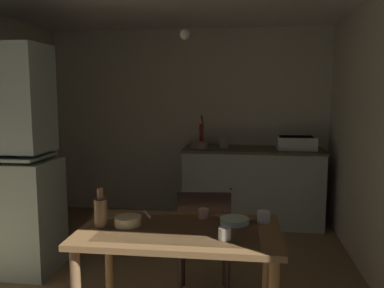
{
  "coord_description": "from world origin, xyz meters",
  "views": [
    {
      "loc": [
        0.77,
        -3.23,
        1.57
      ],
      "look_at": [
        0.32,
        0.01,
        1.14
      ],
      "focal_mm": 37.4,
      "sensor_mm": 36.0,
      "label": 1
    }
  ],
  "objects_px": {
    "hutch_cabinet": "(4,167)",
    "mug_dark": "(203,214)",
    "glass_bottle": "(101,211)",
    "sink_basin": "(296,143)",
    "serving_bowl_wide": "(235,221)",
    "mixing_bowl_counter": "(198,145)",
    "dining_table": "(179,246)",
    "chair_far_side": "(204,240)",
    "hand_pump": "(201,133)"
  },
  "relations": [
    {
      "from": "chair_far_side",
      "to": "serving_bowl_wide",
      "type": "distance_m",
      "value": 0.58
    },
    {
      "from": "mixing_bowl_counter",
      "to": "dining_table",
      "type": "relative_size",
      "value": 0.18
    },
    {
      "from": "serving_bowl_wide",
      "to": "mixing_bowl_counter",
      "type": "bearing_deg",
      "value": 102.46
    },
    {
      "from": "mixing_bowl_counter",
      "to": "glass_bottle",
      "type": "bearing_deg",
      "value": -96.92
    },
    {
      "from": "hutch_cabinet",
      "to": "mug_dark",
      "type": "height_order",
      "value": "hutch_cabinet"
    },
    {
      "from": "sink_basin",
      "to": "mixing_bowl_counter",
      "type": "xyz_separation_m",
      "value": [
        -1.14,
        -0.05,
        -0.04
      ]
    },
    {
      "from": "sink_basin",
      "to": "mug_dark",
      "type": "relative_size",
      "value": 6.17
    },
    {
      "from": "sink_basin",
      "to": "mug_dark",
      "type": "xyz_separation_m",
      "value": [
        -0.84,
        -2.25,
        -0.2
      ]
    },
    {
      "from": "glass_bottle",
      "to": "sink_basin",
      "type": "bearing_deg",
      "value": 60.04
    },
    {
      "from": "glass_bottle",
      "to": "mixing_bowl_counter",
      "type": "bearing_deg",
      "value": 83.08
    },
    {
      "from": "hutch_cabinet",
      "to": "sink_basin",
      "type": "height_order",
      "value": "hutch_cabinet"
    },
    {
      "from": "chair_far_side",
      "to": "dining_table",
      "type": "bearing_deg",
      "value": -98.51
    },
    {
      "from": "mixing_bowl_counter",
      "to": "dining_table",
      "type": "bearing_deg",
      "value": -85.69
    },
    {
      "from": "hand_pump",
      "to": "mixing_bowl_counter",
      "type": "distance_m",
      "value": 0.17
    },
    {
      "from": "hand_pump",
      "to": "chair_far_side",
      "type": "relative_size",
      "value": 0.45
    },
    {
      "from": "dining_table",
      "to": "chair_far_side",
      "type": "distance_m",
      "value": 0.61
    },
    {
      "from": "dining_table",
      "to": "serving_bowl_wide",
      "type": "xyz_separation_m",
      "value": [
        0.32,
        0.14,
        0.12
      ]
    },
    {
      "from": "dining_table",
      "to": "serving_bowl_wide",
      "type": "distance_m",
      "value": 0.37
    },
    {
      "from": "chair_far_side",
      "to": "mug_dark",
      "type": "relative_size",
      "value": 12.18
    },
    {
      "from": "sink_basin",
      "to": "serving_bowl_wide",
      "type": "relative_size",
      "value": 2.45
    },
    {
      "from": "hand_pump",
      "to": "dining_table",
      "type": "distance_m",
      "value": 2.57
    },
    {
      "from": "sink_basin",
      "to": "chair_far_side",
      "type": "xyz_separation_m",
      "value": [
        -0.88,
        -1.91,
        -0.51
      ]
    },
    {
      "from": "hutch_cabinet",
      "to": "mug_dark",
      "type": "relative_size",
      "value": 27.57
    },
    {
      "from": "hutch_cabinet",
      "to": "hand_pump",
      "type": "height_order",
      "value": "hutch_cabinet"
    },
    {
      "from": "hand_pump",
      "to": "dining_table",
      "type": "bearing_deg",
      "value": -86.41
    },
    {
      "from": "serving_bowl_wide",
      "to": "mug_dark",
      "type": "relative_size",
      "value": 2.52
    },
    {
      "from": "dining_table",
      "to": "serving_bowl_wide",
      "type": "bearing_deg",
      "value": 23.52
    },
    {
      "from": "hand_pump",
      "to": "glass_bottle",
      "type": "distance_m",
      "value": 2.58
    },
    {
      "from": "mug_dark",
      "to": "hutch_cabinet",
      "type": "bearing_deg",
      "value": 160.01
    },
    {
      "from": "hutch_cabinet",
      "to": "serving_bowl_wide",
      "type": "height_order",
      "value": "hutch_cabinet"
    },
    {
      "from": "mixing_bowl_counter",
      "to": "serving_bowl_wide",
      "type": "relative_size",
      "value": 1.22
    },
    {
      "from": "hutch_cabinet",
      "to": "chair_far_side",
      "type": "xyz_separation_m",
      "value": [
        1.78,
        -0.31,
        -0.44
      ]
    },
    {
      "from": "hutch_cabinet",
      "to": "glass_bottle",
      "type": "relative_size",
      "value": 8.25
    },
    {
      "from": "hutch_cabinet",
      "to": "serving_bowl_wide",
      "type": "bearing_deg",
      "value": -20.27
    },
    {
      "from": "hutch_cabinet",
      "to": "hand_pump",
      "type": "bearing_deg",
      "value": 46.96
    },
    {
      "from": "mug_dark",
      "to": "glass_bottle",
      "type": "relative_size",
      "value": 0.3
    },
    {
      "from": "chair_far_side",
      "to": "mug_dark",
      "type": "distance_m",
      "value": 0.47
    },
    {
      "from": "serving_bowl_wide",
      "to": "chair_far_side",
      "type": "bearing_deg",
      "value": 118.62
    },
    {
      "from": "glass_bottle",
      "to": "chair_far_side",
      "type": "bearing_deg",
      "value": 46.4
    },
    {
      "from": "hand_pump",
      "to": "sink_basin",
      "type": "bearing_deg",
      "value": -2.31
    },
    {
      "from": "hutch_cabinet",
      "to": "mixing_bowl_counter",
      "type": "height_order",
      "value": "hutch_cabinet"
    },
    {
      "from": "serving_bowl_wide",
      "to": "mug_dark",
      "type": "xyz_separation_m",
      "value": [
        -0.2,
        0.09,
        0.01
      ]
    },
    {
      "from": "hutch_cabinet",
      "to": "dining_table",
      "type": "relative_size",
      "value": 1.63
    },
    {
      "from": "hand_pump",
      "to": "mug_dark",
      "type": "xyz_separation_m",
      "value": [
        0.28,
        -2.3,
        -0.29
      ]
    },
    {
      "from": "mixing_bowl_counter",
      "to": "glass_bottle",
      "type": "xyz_separation_m",
      "value": [
        -0.3,
        -2.45,
        -0.09
      ]
    },
    {
      "from": "hand_pump",
      "to": "hutch_cabinet",
      "type": "bearing_deg",
      "value": -133.04
    },
    {
      "from": "sink_basin",
      "to": "hutch_cabinet",
      "type": "bearing_deg",
      "value": -148.96
    },
    {
      "from": "dining_table",
      "to": "mug_dark",
      "type": "height_order",
      "value": "mug_dark"
    },
    {
      "from": "mug_dark",
      "to": "glass_bottle",
      "type": "bearing_deg",
      "value": -157.72
    },
    {
      "from": "dining_table",
      "to": "sink_basin",
      "type": "bearing_deg",
      "value": 68.82
    }
  ]
}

